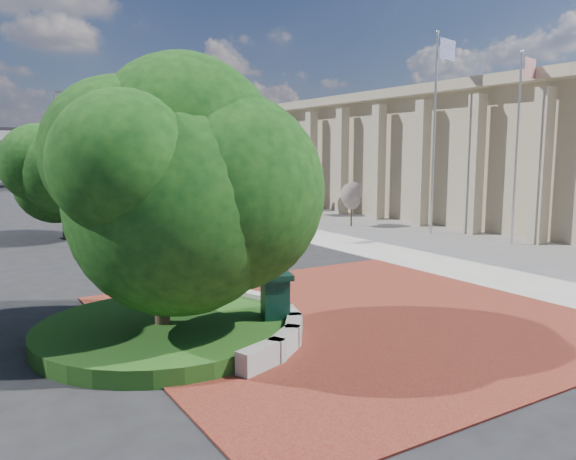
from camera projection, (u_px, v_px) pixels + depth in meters
The scene contains 18 objects.
ground at pixel (329, 309), 16.33m from camera, with size 200.00×200.00×0.00m, color black.
plaza at pixel (350, 317), 15.48m from camera, with size 12.00×12.00×0.04m, color maroon.
sidewalk at pixel (450, 229), 33.06m from camera, with size 20.00×50.00×0.04m, color #9E9B93.
planter_wall at pixel (246, 314), 14.89m from camera, with size 2.96×6.77×0.54m.
grass_bed at pixel (163, 331), 13.71m from camera, with size 6.10×6.10×0.40m, color #183F12.
civic_building at pixel (509, 155), 38.10m from camera, with size 17.35×44.00×8.60m.
overpass at pixel (20, 137), 74.37m from camera, with size 90.00×12.00×7.50m.
tree_planter at pixel (158, 187), 13.22m from camera, with size 5.20×5.20×6.33m.
tree_street at pixel (63, 177), 28.99m from camera, with size 4.40×4.40×5.45m.
post_clock at pixel (275, 216), 13.79m from camera, with size 1.37×1.37×5.43m.
parked_car at pixel (106, 195), 48.65m from camera, with size 1.99×4.93×1.68m, color #63200E.
flagpole_a at pixel (517, 147), 26.77m from camera, with size 1.43×0.36×9.25m.
flagpole_b at pixel (434, 132), 30.28m from camera, with size 1.68×0.38×10.89m.
street_lamp_near at pixel (140, 137), 41.25m from camera, with size 2.13×0.73×9.63m.
street_lamp_far at pixel (60, 138), 49.24m from camera, with size 2.10×0.96×9.77m.
shrub_near at pixel (351, 201), 34.03m from camera, with size 1.20×1.20×2.20m.
shrub_mid at pixel (313, 194), 39.70m from camera, with size 1.20×1.20×2.20m.
shrub_far at pixel (292, 190), 43.44m from camera, with size 1.20×1.20×2.20m.
Camera 1 is at (-9.32, -12.88, 4.54)m, focal length 35.00 mm.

